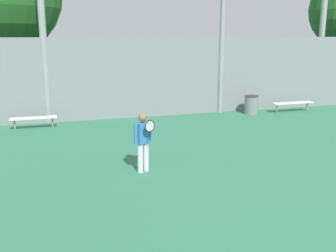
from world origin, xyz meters
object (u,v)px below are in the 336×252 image
Objects in this scene: bench_courtside_near at (292,103)px; trash_bin at (251,105)px; tennis_player at (143,139)px; bench_adjacent_court at (33,118)px.

trash_bin is (-2.06, 0.16, 0.01)m from bench_courtside_near.
trash_bin is (6.53, 6.09, -0.46)m from tennis_player.
tennis_player reaches higher than bench_courtside_near.
tennis_player is 0.91× the size of bench_adjacent_court.
tennis_player is 6.59m from bench_adjacent_court.
bench_courtside_near is at bearing 8.79° from tennis_player.
bench_courtside_near is 2.07m from trash_bin.
tennis_player is at bearing -145.41° from bench_courtside_near.
trash_bin reaches higher than bench_courtside_near.
trash_bin is at bearing 0.99° from bench_adjacent_court.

